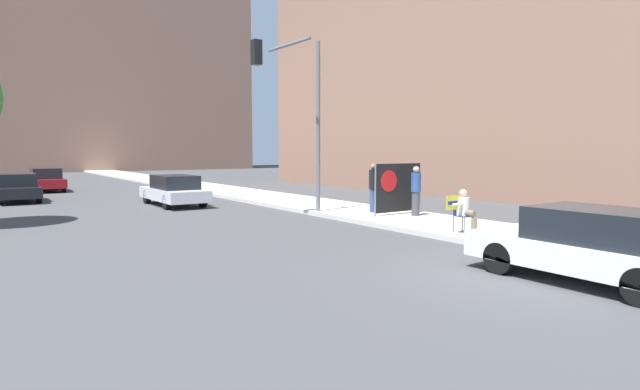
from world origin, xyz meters
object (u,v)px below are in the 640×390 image
(jogger_on_sidewalk, at_px, (416,190))
(car_on_road_distant, at_px, (46,180))
(car_on_road_nearest, at_px, (174,190))
(pedestrian_behind, at_px, (373,187))
(seated_protester, at_px, (465,210))
(car_on_road_midblock, at_px, (17,187))
(parked_car_curbside, at_px, (591,245))
(protest_banner, at_px, (398,188))
(traffic_light_pole, at_px, (298,97))

(jogger_on_sidewalk, distance_m, car_on_road_distant, 24.04)
(jogger_on_sidewalk, height_order, car_on_road_nearest, jogger_on_sidewalk)
(pedestrian_behind, bearing_deg, seated_protester, 36.17)
(car_on_road_nearest, height_order, car_on_road_midblock, car_on_road_midblock)
(car_on_road_midblock, bearing_deg, parked_car_curbside, -71.82)
(jogger_on_sidewalk, distance_m, protest_banner, 0.68)
(car_on_road_nearest, xyz_separation_m, car_on_road_distant, (-3.87, 12.43, 0.02))
(seated_protester, bearing_deg, parked_car_curbside, -105.27)
(seated_protester, relative_size, car_on_road_midblock, 0.26)
(pedestrian_behind, relative_size, protest_banner, 0.81)
(seated_protester, distance_m, car_on_road_midblock, 21.59)
(parked_car_curbside, xyz_separation_m, car_on_road_distant, (-5.93, 30.06, 0.01))
(car_on_road_distant, bearing_deg, pedestrian_behind, -66.84)
(parked_car_curbside, bearing_deg, car_on_road_distant, 101.15)
(pedestrian_behind, bearing_deg, car_on_road_nearest, -100.99)
(jogger_on_sidewalk, bearing_deg, car_on_road_distant, -71.74)
(seated_protester, distance_m, traffic_light_pole, 7.64)
(pedestrian_behind, bearing_deg, car_on_road_distant, -109.07)
(traffic_light_pole, xyz_separation_m, car_on_road_distant, (-6.37, 19.04, -3.71))
(parked_car_curbside, bearing_deg, car_on_road_nearest, 96.66)
(jogger_on_sidewalk, height_order, pedestrian_behind, pedestrian_behind)
(jogger_on_sidewalk, xyz_separation_m, protest_banner, (-0.28, 0.62, 0.08))
(traffic_light_pole, bearing_deg, seated_protester, -78.43)
(pedestrian_behind, height_order, traffic_light_pole, traffic_light_pole)
(pedestrian_behind, distance_m, car_on_road_midblock, 17.76)
(pedestrian_behind, xyz_separation_m, parked_car_curbside, (-2.85, -9.54, -0.40))
(car_on_road_midblock, relative_size, car_on_road_distant, 1.06)
(car_on_road_midblock, bearing_deg, pedestrian_behind, -53.14)
(pedestrian_behind, xyz_separation_m, traffic_light_pole, (-2.40, 1.48, 3.32))
(protest_banner, distance_m, car_on_road_distant, 23.36)
(car_on_road_nearest, bearing_deg, traffic_light_pole, -69.23)
(jogger_on_sidewalk, relative_size, car_on_road_distant, 0.40)
(protest_banner, distance_m, car_on_road_nearest, 10.49)
(seated_protester, distance_m, pedestrian_behind, 5.24)
(parked_car_curbside, distance_m, car_on_road_nearest, 17.75)
(seated_protester, distance_m, protest_banner, 4.36)
(pedestrian_behind, distance_m, traffic_light_pole, 4.36)
(traffic_light_pole, relative_size, car_on_road_distant, 1.45)
(jogger_on_sidewalk, relative_size, pedestrian_behind, 0.96)
(parked_car_curbside, bearing_deg, seated_protester, 67.80)
(seated_protester, xyz_separation_m, car_on_road_midblock, (-9.60, 19.33, -0.13))
(pedestrian_behind, relative_size, car_on_road_midblock, 0.39)
(jogger_on_sidewalk, relative_size, car_on_road_nearest, 0.37)
(traffic_light_pole, distance_m, car_on_road_midblock, 15.62)
(pedestrian_behind, relative_size, car_on_road_nearest, 0.38)
(jogger_on_sidewalk, xyz_separation_m, parked_car_curbside, (-3.44, -7.92, -0.36))
(jogger_on_sidewalk, bearing_deg, seated_protester, 60.25)
(pedestrian_behind, distance_m, protest_banner, 1.05)
(pedestrian_behind, xyz_separation_m, car_on_road_nearest, (-4.91, 8.09, -0.41))
(car_on_road_midblock, bearing_deg, car_on_road_nearest, -46.81)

